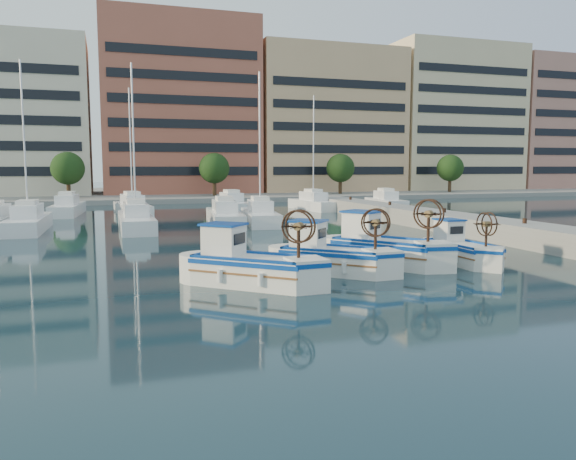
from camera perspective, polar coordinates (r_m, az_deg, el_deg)
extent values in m
plane|color=#183140|center=(22.66, 7.51, -4.83)|extent=(300.00, 300.00, 0.00)
cube|color=gray|center=(36.21, 20.79, -0.01)|extent=(3.00, 60.00, 1.20)
cube|color=gray|center=(87.67, -11.65, 3.65)|extent=(180.00, 40.00, 0.60)
cube|color=#AD5843|center=(86.14, -11.03, 12.14)|extent=(22.00, 14.00, 25.00)
cube|color=black|center=(79.24, -10.40, 12.66)|extent=(20.24, 0.12, 22.50)
cube|color=#DDAC7A|center=(91.72, 3.68, 10.95)|extent=(23.00, 14.00, 22.00)
cube|color=black|center=(85.27, 5.44, 11.27)|extent=(21.16, 0.12, 19.80)
cube|color=beige|center=(102.48, 15.95, 10.81)|extent=(22.00, 14.00, 24.00)
cube|color=black|center=(96.75, 18.30, 11.00)|extent=(20.24, 0.12, 21.60)
cube|color=#B37667|center=(116.05, 25.13, 9.66)|extent=(21.00, 14.00, 23.00)
cylinder|color=#3F2B19|center=(73.74, -21.39, 3.76)|extent=(0.50, 0.50, 3.00)
sphere|color=#204217|center=(73.68, -21.48, 5.85)|extent=(4.00, 4.00, 4.00)
cylinder|color=#3F2B19|center=(74.85, -7.48, 4.18)|extent=(0.50, 0.50, 3.00)
sphere|color=#204217|center=(74.79, -7.51, 6.25)|extent=(4.00, 4.00, 4.00)
cylinder|color=#3F2B19|center=(80.10, 5.33, 4.35)|extent=(0.50, 0.50, 3.00)
sphere|color=#204217|center=(80.04, 5.35, 6.29)|extent=(4.00, 4.00, 4.00)
cylinder|color=#3F2B19|center=(88.75, 16.10, 4.33)|extent=(0.50, 0.50, 3.00)
sphere|color=#204217|center=(88.70, 16.15, 6.08)|extent=(4.00, 4.00, 4.00)
cube|color=white|center=(42.32, -24.87, 0.55)|extent=(2.38, 8.75, 1.00)
cylinder|color=silver|center=(42.16, -25.23, 8.01)|extent=(0.12, 0.12, 11.00)
cube|color=white|center=(41.12, -15.19, 0.77)|extent=(2.22, 9.75, 1.00)
cylinder|color=silver|center=(40.96, -15.42, 8.45)|extent=(0.12, 0.12, 11.00)
cube|color=white|center=(43.28, -6.46, 1.23)|extent=(3.18, 9.55, 1.00)
cube|color=white|center=(43.33, -2.85, 1.27)|extent=(3.35, 8.60, 1.00)
cylinder|color=silver|center=(43.18, -2.89, 8.56)|extent=(0.12, 0.12, 11.00)
cube|color=white|center=(55.31, -21.48, 1.96)|extent=(2.92, 8.94, 1.00)
cube|color=white|center=(53.81, -15.52, 2.06)|extent=(3.25, 9.09, 1.00)
cylinder|color=silver|center=(53.69, -15.70, 7.92)|extent=(0.12, 0.12, 11.00)
cube|color=white|center=(55.93, -5.75, 2.42)|extent=(2.60, 7.57, 1.00)
cube|color=white|center=(57.47, 2.58, 2.55)|extent=(3.05, 7.82, 1.00)
cylinder|color=silver|center=(57.36, 2.60, 8.04)|extent=(0.12, 0.12, 11.00)
cube|color=white|center=(60.53, 9.89, 2.66)|extent=(3.20, 7.85, 1.00)
cube|color=white|center=(20.91, -3.60, -4.24)|extent=(4.44, 4.25, 1.08)
cube|color=#0B3A94|center=(20.84, -3.61, -3.13)|extent=(4.57, 4.38, 0.16)
cube|color=#1A36CD|center=(20.85, -3.61, -3.31)|extent=(3.85, 3.66, 0.06)
cube|color=white|center=(21.33, -6.56, -1.06)|extent=(1.75, 1.73, 1.13)
cube|color=#0B3A94|center=(21.26, -6.58, 0.59)|extent=(1.96, 1.95, 0.08)
cylinder|color=#331E14|center=(19.95, 1.08, -1.45)|extent=(0.12, 0.12, 1.19)
cylinder|color=brown|center=(19.87, 1.08, 0.37)|extent=(0.43, 0.44, 0.29)
torus|color=#331E14|center=(19.73, 0.91, 0.32)|extent=(0.94, 0.85, 1.20)
torus|color=#331E14|center=(20.02, 1.25, 0.41)|extent=(0.94, 0.85, 1.20)
cube|color=white|center=(23.34, 4.67, -3.19)|extent=(4.20, 4.09, 1.03)
cube|color=#0B3A94|center=(23.28, 4.68, -2.24)|extent=(4.33, 4.21, 0.16)
cube|color=#1A36CD|center=(23.29, 4.68, -2.39)|extent=(3.64, 3.52, 0.06)
cube|color=white|center=(23.62, 2.03, -0.48)|extent=(1.66, 1.65, 1.08)
cube|color=#0B3A94|center=(23.56, 2.03, 0.94)|extent=(1.87, 1.86, 0.08)
cylinder|color=#331E14|center=(22.64, 8.87, -0.78)|extent=(0.12, 0.12, 1.13)
cylinder|color=brown|center=(22.57, 8.90, 0.75)|extent=(0.41, 0.42, 0.27)
torus|color=#331E14|center=(22.43, 8.79, 0.71)|extent=(0.88, 0.83, 1.14)
torus|color=#331E14|center=(22.71, 9.00, 0.78)|extent=(0.88, 0.83, 1.14)
cube|color=white|center=(25.46, 9.96, -2.33)|extent=(4.20, 4.82, 1.13)
cube|color=#0B3A94|center=(25.40, 9.98, -1.37)|extent=(4.32, 4.97, 0.17)
cube|color=#1A36CD|center=(25.40, 9.98, -1.53)|extent=(3.59, 4.21, 0.06)
cube|color=white|center=(25.92, 7.46, 0.45)|extent=(1.78, 1.83, 1.19)
cube|color=#0B3A94|center=(25.86, 7.48, 1.88)|extent=(2.00, 2.06, 0.09)
cylinder|color=#331E14|center=(24.49, 14.06, 0.04)|extent=(0.13, 0.13, 1.25)
cylinder|color=brown|center=(24.43, 14.11, 1.60)|extent=(0.46, 0.45, 0.30)
torus|color=#331E14|center=(24.28, 13.96, 1.57)|extent=(0.79, 1.08, 1.26)
torus|color=#331E14|center=(24.58, 14.25, 1.62)|extent=(0.79, 1.08, 1.26)
cube|color=white|center=(26.79, 17.29, -2.32)|extent=(1.68, 3.73, 0.92)
cube|color=#0B3A94|center=(26.74, 17.31, -1.58)|extent=(1.73, 3.84, 0.14)
cube|color=#1A36CD|center=(26.75, 17.31, -1.70)|extent=(1.32, 3.35, 0.05)
cube|color=white|center=(27.51, 16.04, -0.07)|extent=(1.00, 1.17, 0.97)
cube|color=#0B3A94|center=(27.46, 16.08, 1.02)|extent=(1.13, 1.30, 0.07)
cylinder|color=#331E14|center=(25.42, 19.49, -0.65)|extent=(0.11, 0.11, 1.02)
cylinder|color=brown|center=(25.36, 19.53, 0.57)|extent=(0.29, 0.25, 0.25)
torus|color=#331E14|center=(25.28, 19.30, 0.56)|extent=(0.09, 1.03, 1.03)
torus|color=#331E14|center=(25.45, 19.76, 0.58)|extent=(0.09, 1.03, 1.03)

